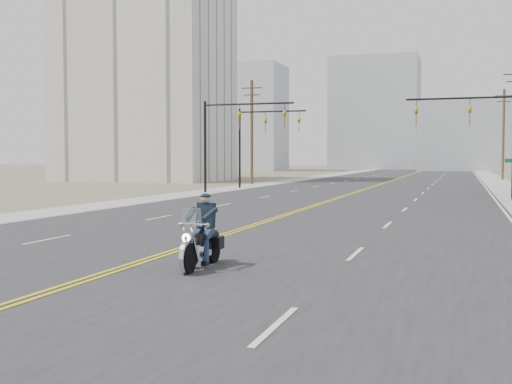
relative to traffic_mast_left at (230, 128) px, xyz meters
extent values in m
plane|color=#776D56|center=(8.98, -32.00, -4.94)|extent=(400.00, 400.00, 0.00)
cube|color=#303033|center=(8.98, 38.00, -4.93)|extent=(20.00, 200.00, 0.01)
cube|color=#A5A5A0|center=(-2.52, 38.00, -4.93)|extent=(3.00, 200.00, 0.01)
cube|color=#A5A5A0|center=(20.48, 38.00, -4.93)|extent=(3.00, 200.00, 0.01)
cylinder|color=black|center=(-2.02, 0.00, -1.44)|extent=(0.20, 0.20, 7.00)
cylinder|color=black|center=(1.48, 0.00, 1.76)|extent=(7.00, 0.14, 0.14)
imported|color=#BF8C0C|center=(0.78, 0.00, 1.11)|extent=(0.21, 0.26, 1.30)
imported|color=#BF8C0C|center=(4.28, 0.00, 1.11)|extent=(0.21, 0.26, 1.30)
cylinder|color=black|center=(16.48, 0.00, 1.76)|extent=(7.00, 0.14, 0.14)
imported|color=#BF8C0C|center=(17.18, 0.00, 1.11)|extent=(0.21, 0.26, 1.30)
imported|color=#BF8C0C|center=(13.68, 0.00, 1.11)|extent=(0.21, 0.26, 1.30)
cylinder|color=black|center=(-2.02, 8.00, -1.44)|extent=(0.20, 0.20, 7.00)
cylinder|color=black|center=(0.98, 8.00, 1.76)|extent=(6.00, 0.14, 0.14)
imported|color=#BF8C0C|center=(0.38, 8.00, 1.11)|extent=(0.21, 0.26, 1.30)
imported|color=#BF8C0C|center=(3.38, 8.00, 1.11)|extent=(0.21, 0.26, 1.30)
cylinder|color=black|center=(19.78, -2.00, -3.64)|extent=(0.06, 0.06, 2.60)
cube|color=#0C5926|center=(19.78, -2.00, -2.44)|extent=(0.90, 0.03, 0.25)
cylinder|color=brown|center=(21.48, 38.00, 0.56)|extent=(0.30, 0.30, 11.00)
cube|color=brown|center=(21.48, 38.00, 5.26)|extent=(2.20, 0.12, 0.12)
cube|color=brown|center=(21.48, 38.00, 4.56)|extent=(1.60, 0.12, 0.12)
cylinder|color=brown|center=(-3.52, 16.00, 0.31)|extent=(0.30, 0.30, 10.50)
cube|color=brown|center=(-3.52, 16.00, 4.76)|extent=(2.20, 0.12, 0.12)
cube|color=brown|center=(-3.52, 16.00, 4.06)|extent=(1.60, 0.12, 0.12)
cube|color=silver|center=(-19.02, 23.00, 10.06)|extent=(18.00, 14.00, 30.00)
cube|color=#B7BCC6|center=(-26.02, 83.00, 6.06)|extent=(14.00, 12.00, 22.00)
cube|color=#ADB2B7|center=(16.98, 93.00, 2.06)|extent=(18.00, 14.00, 14.00)
cube|color=#ADB2B7|center=(-3.02, 108.00, 8.06)|extent=(20.00, 15.00, 26.00)
cube|color=#ADB2B7|center=(-41.02, 98.00, 3.06)|extent=(12.00, 12.00, 16.00)
camera|label=1|loc=(16.75, -45.62, -2.26)|focal=45.00mm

